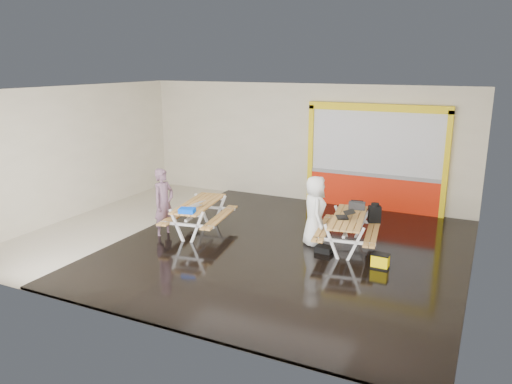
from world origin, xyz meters
The scene contains 14 objects.
room centered at (0.00, 0.00, 1.75)m, with size 10.02×8.02×3.52m.
deck centered at (1.25, 0.00, 0.03)m, with size 7.50×7.98×0.05m, color black.
kiosk centered at (2.20, 3.93, 1.44)m, with size 3.88×0.16×3.00m.
picnic_table_left centered at (-1.16, 0.11, 0.60)m, with size 1.62×2.14×0.78m.
picnic_table_right centered at (2.41, 0.63, 0.59)m, with size 1.58×2.10×0.77m.
person_left centered at (-1.81, -0.41, 0.82)m, with size 0.62×0.40×1.69m, color #644758.
person_right centered at (1.65, 0.56, 0.81)m, with size 0.80×0.52×1.64m, color white.
laptop_left centered at (-1.04, -0.19, 0.83)m, with size 0.35×0.32×0.14m.
laptop_right centered at (2.35, 0.52, 0.83)m, with size 0.49×0.47×0.16m.
blue_pouch centered at (-0.96, -0.70, 0.83)m, with size 0.35×0.25×0.10m, color #0045F0.
toolbox centered at (2.42, 1.29, 0.86)m, with size 0.40×0.24×0.22m.
backpack centered at (2.82, 1.37, 0.70)m, with size 0.33×0.28×0.47m.
dark_case centered at (2.03, 0.13, 0.12)m, with size 0.36×0.27×0.13m, color black.
fluke_bag centered at (3.32, -0.20, 0.20)m, with size 0.36×0.24×0.31m.
Camera 1 is at (5.11, -9.66, 4.08)m, focal length 34.71 mm.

